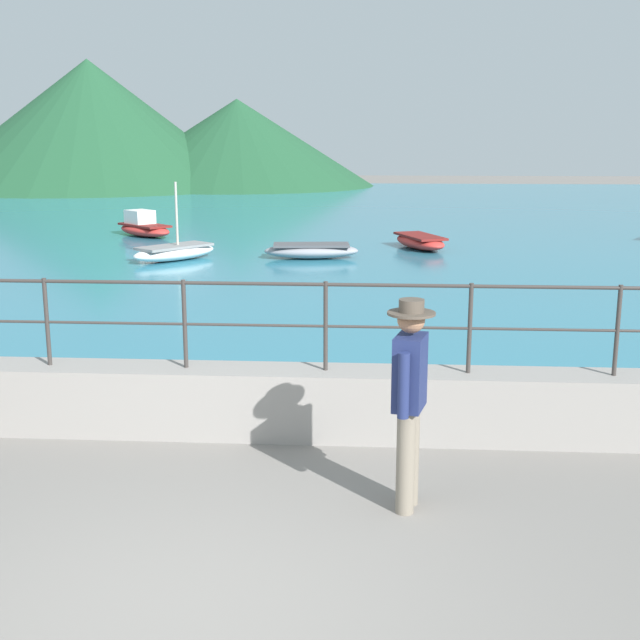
% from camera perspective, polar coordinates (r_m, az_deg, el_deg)
% --- Properties ---
extents(ground_plane, '(120.00, 120.00, 0.00)m').
position_cam_1_polar(ground_plane, '(5.71, -9.24, -19.14)').
color(ground_plane, slate).
extents(promenade_wall, '(20.00, 0.56, 0.70)m').
position_cam_1_polar(promenade_wall, '(8.43, -4.45, -5.66)').
color(promenade_wall, gray).
rests_on(promenade_wall, ground).
extents(railing, '(18.44, 0.04, 0.90)m').
position_cam_1_polar(railing, '(8.18, -4.56, 0.73)').
color(railing, '#383330').
rests_on(railing, promenade_wall).
extents(lake_water, '(64.00, 44.32, 0.06)m').
position_cam_1_polar(lake_water, '(30.72, 1.65, 7.10)').
color(lake_water, teal).
rests_on(lake_water, ground).
extents(hill_main, '(19.18, 19.18, 7.31)m').
position_cam_1_polar(hill_main, '(50.97, -15.63, 12.93)').
color(hill_main, '#1E4C2D').
rests_on(hill_main, ground).
extents(hill_secondary, '(16.62, 16.62, 5.15)m').
position_cam_1_polar(hill_secondary, '(50.76, -5.73, 12.11)').
color(hill_secondary, '#1E4C2D').
rests_on(hill_secondary, ground).
extents(person_walking, '(0.38, 0.56, 1.75)m').
position_cam_1_polar(person_walking, '(6.62, 6.21, -5.13)').
color(person_walking, slate).
rests_on(person_walking, ground).
extents(boat_0, '(2.29, 2.23, 0.76)m').
position_cam_1_polar(boat_0, '(25.31, -12.11, 6.31)').
color(boat_0, red).
rests_on(boat_0, lake_water).
extents(boat_1, '(1.68, 2.47, 0.36)m').
position_cam_1_polar(boat_1, '(22.12, 6.94, 5.44)').
color(boat_1, red).
rests_on(boat_1, lake_water).
extents(boat_2, '(2.15, 2.35, 1.87)m').
position_cam_1_polar(boat_2, '(20.21, -10.04, 4.68)').
color(boat_2, white).
rests_on(boat_2, lake_water).
extents(boat_5, '(2.37, 1.11, 0.36)m').
position_cam_1_polar(boat_5, '(20.19, -0.61, 4.85)').
color(boat_5, gray).
rests_on(boat_5, lake_water).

